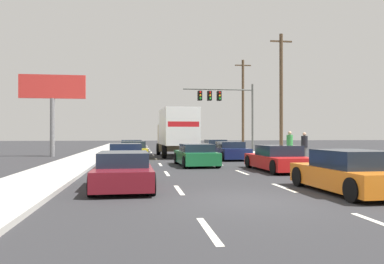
# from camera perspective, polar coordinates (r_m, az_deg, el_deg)

# --- Properties ---
(ground_plane) EXTENTS (140.00, 140.00, 0.00)m
(ground_plane) POSITION_cam_1_polar(r_m,az_deg,el_deg) (34.78, -3.19, -3.18)
(ground_plane) COLOR #2B2B2D
(sidewalk_right) EXTENTS (2.62, 80.00, 0.14)m
(sidewalk_right) POSITION_cam_1_polar(r_m,az_deg,el_deg) (31.15, 9.74, -3.38)
(sidewalk_right) COLOR #B2AFA8
(sidewalk_right) RESTS_ON ground_plane
(sidewalk_left) EXTENTS (2.62, 80.00, 0.14)m
(sidewalk_left) POSITION_cam_1_polar(r_m,az_deg,el_deg) (29.87, -15.01, -3.51)
(sidewalk_left) COLOR #B2AFA8
(sidewalk_left) RESTS_ON ground_plane
(lane_markings) EXTENTS (3.54, 57.00, 0.01)m
(lane_markings) POSITION_cam_1_polar(r_m,az_deg,el_deg) (29.44, -2.30, -3.69)
(lane_markings) COLOR silver
(lane_markings) RESTS_ON ground_plane
(car_white) EXTENTS (2.10, 4.35, 1.25)m
(car_white) POSITION_cam_1_polar(r_m,az_deg,el_deg) (32.83, -9.04, -2.35)
(car_white) COLOR white
(car_white) RESTS_ON ground_plane
(car_yellow) EXTENTS (2.07, 4.57, 1.26)m
(car_yellow) POSITION_cam_1_polar(r_m,az_deg,el_deg) (26.73, -8.81, -2.81)
(car_yellow) COLOR yellow
(car_yellow) RESTS_ON ground_plane
(car_blue) EXTENTS (2.07, 4.75, 1.25)m
(car_blue) POSITION_cam_1_polar(r_m,az_deg,el_deg) (20.27, -9.91, -3.62)
(car_blue) COLOR #1E389E
(car_blue) RESTS_ON ground_plane
(car_maroon) EXTENTS (1.93, 4.48, 1.16)m
(car_maroon) POSITION_cam_1_polar(r_m,az_deg,el_deg) (12.56, -10.21, -5.73)
(car_maroon) COLOR maroon
(car_maroon) RESTS_ON ground_plane
(box_truck) EXTENTS (2.75, 7.79, 3.60)m
(box_truck) POSITION_cam_1_polar(r_m,az_deg,el_deg) (29.33, -2.33, 0.30)
(box_truck) COLOR white
(box_truck) RESTS_ON ground_plane
(car_green) EXTENTS (2.08, 4.35, 1.20)m
(car_green) POSITION_cam_1_polar(r_m,az_deg,el_deg) (20.93, 0.61, -3.54)
(car_green) COLOR #196B38
(car_green) RESTS_ON ground_plane
(car_black) EXTENTS (2.03, 4.09, 1.27)m
(car_black) POSITION_cam_1_polar(r_m,az_deg,el_deg) (32.38, 3.47, -2.38)
(car_black) COLOR black
(car_black) RESTS_ON ground_plane
(car_navy) EXTENTS (1.97, 4.37, 1.22)m
(car_navy) POSITION_cam_1_polar(r_m,az_deg,el_deg) (26.14, 5.72, -2.87)
(car_navy) COLOR #141E4C
(car_navy) RESTS_ON ground_plane
(car_red) EXTENTS (2.06, 4.64, 1.21)m
(car_red) POSITION_cam_1_polar(r_m,az_deg,el_deg) (18.54, 12.74, -3.98)
(car_red) COLOR red
(car_red) RESTS_ON ground_plane
(car_orange) EXTENTS (2.02, 4.24, 1.26)m
(car_orange) POSITION_cam_1_polar(r_m,az_deg,el_deg) (12.21, 22.48, -5.69)
(car_orange) COLOR orange
(car_orange) RESTS_ON ground_plane
(traffic_signal_mast) EXTENTS (7.15, 0.69, 6.79)m
(traffic_signal_mast) POSITION_cam_1_polar(r_m,az_deg,el_deg) (38.13, 4.38, 4.74)
(traffic_signal_mast) COLOR #595B56
(traffic_signal_mast) RESTS_ON ground_plane
(utility_pole_mid) EXTENTS (1.80, 0.28, 9.80)m
(utility_pole_mid) POSITION_cam_1_polar(r_m,az_deg,el_deg) (31.60, 13.18, 5.69)
(utility_pole_mid) COLOR brown
(utility_pole_mid) RESTS_ON ground_plane
(utility_pole_far) EXTENTS (1.80, 0.28, 9.98)m
(utility_pole_far) POSITION_cam_1_polar(r_m,az_deg,el_deg) (42.74, 7.63, 4.23)
(utility_pole_far) COLOR brown
(utility_pole_far) RESTS_ON ground_plane
(roadside_billboard) EXTENTS (4.98, 0.36, 6.33)m
(roadside_billboard) POSITION_cam_1_polar(r_m,az_deg,el_deg) (31.49, -20.13, 5.01)
(roadside_billboard) COLOR slate
(roadside_billboard) RESTS_ON ground_plane
(pedestrian_near_corner) EXTENTS (0.38, 0.38, 1.78)m
(pedestrian_near_corner) POSITION_cam_1_polar(r_m,az_deg,el_deg) (24.34, 14.39, -1.97)
(pedestrian_near_corner) COLOR brown
(pedestrian_near_corner) RESTS_ON sidewalk_right
(pedestrian_mid_block) EXTENTS (0.38, 0.38, 1.70)m
(pedestrian_mid_block) POSITION_cam_1_polar(r_m,az_deg,el_deg) (23.84, 16.45, -2.10)
(pedestrian_mid_block) COLOR #3F3F42
(pedestrian_mid_block) RESTS_ON sidewalk_right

